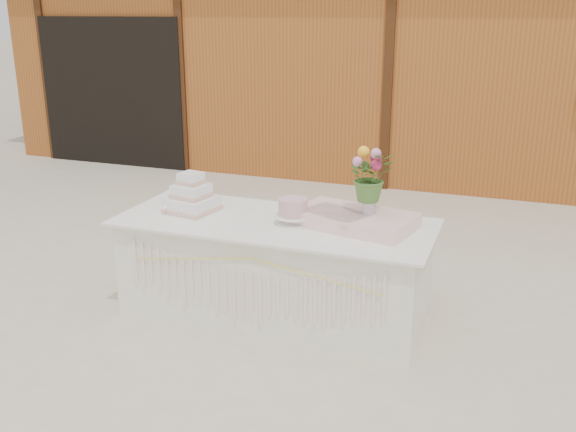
# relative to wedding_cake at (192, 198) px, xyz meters

# --- Properties ---
(ground) EXTENTS (80.00, 80.00, 0.00)m
(ground) POSITION_rel_wedding_cake_xyz_m (0.70, -0.01, -0.88)
(ground) COLOR beige
(ground) RESTS_ON ground
(barn) EXTENTS (12.60, 4.60, 3.30)m
(barn) POSITION_rel_wedding_cake_xyz_m (0.69, 5.99, 0.80)
(barn) COLOR #96531F
(barn) RESTS_ON ground
(cake_table) EXTENTS (2.40, 1.00, 0.77)m
(cake_table) POSITION_rel_wedding_cake_xyz_m (0.70, -0.01, -0.49)
(cake_table) COLOR white
(cake_table) RESTS_ON ground
(wedding_cake) EXTENTS (0.41, 0.41, 0.31)m
(wedding_cake) POSITION_rel_wedding_cake_xyz_m (0.00, 0.00, 0.00)
(wedding_cake) COLOR white
(wedding_cake) RESTS_ON cake_table
(pink_cake_stand) EXTENTS (0.27, 0.27, 0.20)m
(pink_cake_stand) POSITION_rel_wedding_cake_xyz_m (0.86, -0.03, 0.00)
(pink_cake_stand) COLOR white
(pink_cake_stand) RESTS_ON cake_table
(satin_runner) EXTENTS (0.94, 0.67, 0.11)m
(satin_runner) POSITION_rel_wedding_cake_xyz_m (1.29, 0.09, -0.05)
(satin_runner) COLOR #FFCECD
(satin_runner) RESTS_ON cake_table
(flower_vase) EXTENTS (0.10, 0.10, 0.14)m
(flower_vase) POSITION_rel_wedding_cake_xyz_m (1.40, 0.11, 0.07)
(flower_vase) COLOR #B4B3B8
(flower_vase) RESTS_ON satin_runner
(bouquet) EXTENTS (0.44, 0.43, 0.37)m
(bouquet) POSITION_rel_wedding_cake_xyz_m (1.40, 0.11, 0.32)
(bouquet) COLOR #44702C
(bouquet) RESTS_ON flower_vase
(loose_flowers) EXTENTS (0.13, 0.30, 0.02)m
(loose_flowers) POSITION_rel_wedding_cake_xyz_m (-0.25, 0.08, -0.10)
(loose_flowers) COLOR pink
(loose_flowers) RESTS_ON cake_table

